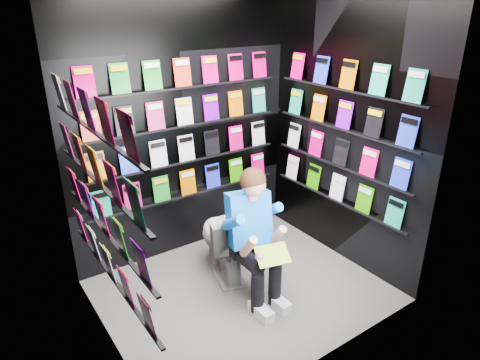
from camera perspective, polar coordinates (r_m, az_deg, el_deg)
floor at (r=4.08m, az=0.26°, el=-14.50°), size 2.40×2.40×0.00m
wall_back at (r=4.27m, az=-7.49°, el=6.64°), size 2.40×0.04×2.60m
wall_front at (r=2.76m, az=12.34°, el=-2.92°), size 2.40×0.04×2.60m
wall_left at (r=2.98m, az=-18.94°, el=-1.69°), size 0.04×2.00×2.60m
wall_right at (r=4.23m, az=13.80°, el=6.00°), size 0.04×2.00×2.60m
comics_back at (r=4.24m, az=-7.31°, el=6.62°), size 2.10×0.06×1.37m
comics_left at (r=2.99m, az=-18.41°, el=-1.48°), size 0.06×1.70×1.37m
comics_right at (r=4.20m, az=13.53°, el=6.01°), size 0.06×1.70×1.37m
toilet at (r=4.13m, az=-2.15°, el=-7.92°), size 0.60×0.83×0.73m
longbox at (r=4.49m, az=2.36°, el=-8.39°), size 0.34×0.45×0.30m
longbox_lid at (r=4.41m, az=2.39°, el=-6.57°), size 0.37×0.47×0.03m
reader at (r=3.66m, az=1.00°, el=-5.30°), size 0.66×0.81×1.31m
held_comic at (r=3.51m, az=4.37°, el=-9.91°), size 0.31×0.23×0.12m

